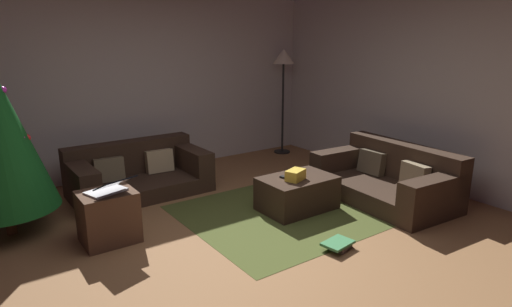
{
  "coord_description": "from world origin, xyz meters",
  "views": [
    {
      "loc": [
        -2.04,
        -3.0,
        1.95
      ],
      "look_at": [
        0.55,
        0.65,
        0.75
      ],
      "focal_mm": 30.12,
      "sensor_mm": 36.0,
      "label": 1
    }
  ],
  "objects_px": {
    "book_stack": "(339,245)",
    "laptop": "(109,188)",
    "couch_left": "(137,173)",
    "side_table": "(108,217)",
    "couch_right": "(388,179)",
    "tv_remote": "(286,178)",
    "gift_box": "(295,175)",
    "ottoman": "(297,193)",
    "corner_lamp": "(283,65)"
  },
  "relations": [
    {
      "from": "book_stack",
      "to": "corner_lamp",
      "type": "bearing_deg",
      "value": 59.9
    },
    {
      "from": "ottoman",
      "to": "couch_left",
      "type": "bearing_deg",
      "value": 128.36
    },
    {
      "from": "couch_right",
      "to": "laptop",
      "type": "distance_m",
      "value": 3.3
    },
    {
      "from": "side_table",
      "to": "ottoman",
      "type": "bearing_deg",
      "value": -12.14
    },
    {
      "from": "couch_right",
      "to": "ottoman",
      "type": "height_order",
      "value": "couch_right"
    },
    {
      "from": "couch_left",
      "to": "corner_lamp",
      "type": "relative_size",
      "value": 0.95
    },
    {
      "from": "laptop",
      "to": "gift_box",
      "type": "bearing_deg",
      "value": -12.75
    },
    {
      "from": "side_table",
      "to": "book_stack",
      "type": "xyz_separation_m",
      "value": [
        1.73,
        -1.44,
        -0.21
      ]
    },
    {
      "from": "laptop",
      "to": "ottoman",
      "type": "bearing_deg",
      "value": -10.57
    },
    {
      "from": "ottoman",
      "to": "corner_lamp",
      "type": "distance_m",
      "value": 2.94
    },
    {
      "from": "side_table",
      "to": "laptop",
      "type": "height_order",
      "value": "laptop"
    },
    {
      "from": "book_stack",
      "to": "laptop",
      "type": "bearing_deg",
      "value": 141.19
    },
    {
      "from": "couch_left",
      "to": "ottoman",
      "type": "xyz_separation_m",
      "value": [
        1.32,
        -1.66,
        -0.05
      ]
    },
    {
      "from": "ottoman",
      "to": "side_table",
      "type": "height_order",
      "value": "side_table"
    },
    {
      "from": "couch_left",
      "to": "book_stack",
      "type": "relative_size",
      "value": 5.3
    },
    {
      "from": "gift_box",
      "to": "book_stack",
      "type": "height_order",
      "value": "gift_box"
    },
    {
      "from": "couch_left",
      "to": "corner_lamp",
      "type": "height_order",
      "value": "corner_lamp"
    },
    {
      "from": "couch_right",
      "to": "side_table",
      "type": "relative_size",
      "value": 3.4
    },
    {
      "from": "couch_right",
      "to": "laptop",
      "type": "xyz_separation_m",
      "value": [
        -3.2,
        0.77,
        0.31
      ]
    },
    {
      "from": "couch_right",
      "to": "tv_remote",
      "type": "bearing_deg",
      "value": 75.85
    },
    {
      "from": "couch_left",
      "to": "tv_remote",
      "type": "bearing_deg",
      "value": 124.97
    },
    {
      "from": "ottoman",
      "to": "laptop",
      "type": "xyz_separation_m",
      "value": [
        -2.04,
        0.38,
        0.37
      ]
    },
    {
      "from": "couch_right",
      "to": "tv_remote",
      "type": "xyz_separation_m",
      "value": [
        -1.3,
        0.42,
        0.15
      ]
    },
    {
      "from": "tv_remote",
      "to": "corner_lamp",
      "type": "xyz_separation_m",
      "value": [
        1.64,
        2.12,
        1.12
      ]
    },
    {
      "from": "book_stack",
      "to": "couch_left",
      "type": "bearing_deg",
      "value": 110.4
    },
    {
      "from": "side_table",
      "to": "corner_lamp",
      "type": "distance_m",
      "value": 4.15
    },
    {
      "from": "couch_left",
      "to": "corner_lamp",
      "type": "xyz_separation_m",
      "value": [
        2.82,
        0.49,
        1.28
      ]
    },
    {
      "from": "ottoman",
      "to": "corner_lamp",
      "type": "bearing_deg",
      "value": 55.11
    },
    {
      "from": "laptop",
      "to": "book_stack",
      "type": "height_order",
      "value": "laptop"
    },
    {
      "from": "gift_box",
      "to": "side_table",
      "type": "bearing_deg",
      "value": 165.66
    },
    {
      "from": "ottoman",
      "to": "corner_lamp",
      "type": "height_order",
      "value": "corner_lamp"
    },
    {
      "from": "laptop",
      "to": "corner_lamp",
      "type": "xyz_separation_m",
      "value": [
        3.54,
        1.77,
        0.96
      ]
    },
    {
      "from": "couch_right",
      "to": "corner_lamp",
      "type": "height_order",
      "value": "corner_lamp"
    },
    {
      "from": "gift_box",
      "to": "tv_remote",
      "type": "distance_m",
      "value": 0.12
    },
    {
      "from": "couch_left",
      "to": "side_table",
      "type": "bearing_deg",
      "value": 57.9
    },
    {
      "from": "book_stack",
      "to": "corner_lamp",
      "type": "relative_size",
      "value": 0.18
    },
    {
      "from": "couch_right",
      "to": "side_table",
      "type": "distance_m",
      "value": 3.32
    },
    {
      "from": "couch_right",
      "to": "gift_box",
      "type": "relative_size",
      "value": 7.56
    },
    {
      "from": "couch_right",
      "to": "gift_box",
      "type": "bearing_deg",
      "value": 79.04
    },
    {
      "from": "couch_left",
      "to": "laptop",
      "type": "distance_m",
      "value": 1.51
    },
    {
      "from": "side_table",
      "to": "tv_remote",
      "type": "bearing_deg",
      "value": -12.1
    },
    {
      "from": "book_stack",
      "to": "side_table",
      "type": "bearing_deg",
      "value": 140.26
    },
    {
      "from": "gift_box",
      "to": "side_table",
      "type": "xyz_separation_m",
      "value": [
        -1.97,
        0.5,
        -0.2
      ]
    },
    {
      "from": "couch_right",
      "to": "gift_box",
      "type": "distance_m",
      "value": 1.3
    },
    {
      "from": "ottoman",
      "to": "tv_remote",
      "type": "height_order",
      "value": "tv_remote"
    },
    {
      "from": "ottoman",
      "to": "corner_lamp",
      "type": "relative_size",
      "value": 0.48
    },
    {
      "from": "ottoman",
      "to": "tv_remote",
      "type": "distance_m",
      "value": 0.26
    },
    {
      "from": "side_table",
      "to": "corner_lamp",
      "type": "xyz_separation_m",
      "value": [
        3.56,
        1.71,
        1.27
      ]
    },
    {
      "from": "side_table",
      "to": "laptop",
      "type": "relative_size",
      "value": 1.06
    },
    {
      "from": "side_table",
      "to": "book_stack",
      "type": "height_order",
      "value": "side_table"
    }
  ]
}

